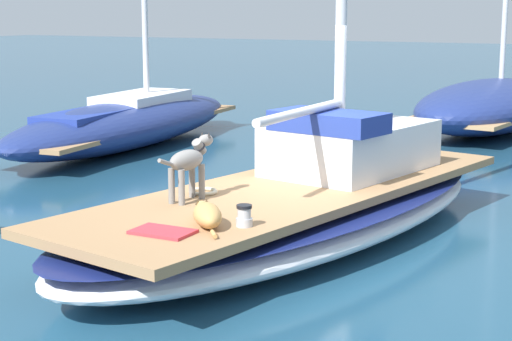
{
  "coord_description": "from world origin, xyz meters",
  "views": [
    {
      "loc": [
        4.05,
        -8.63,
        2.68
      ],
      "look_at": [
        0.0,
        -1.0,
        1.01
      ],
      "focal_mm": 58.39,
      "sensor_mm": 36.0,
      "label": 1
    }
  ],
  "objects": [
    {
      "name": "dog_tan",
      "position": [
        0.03,
        -2.06,
        0.77
      ],
      "size": [
        0.67,
        0.79,
        0.22
      ],
      "color": "tan",
      "rests_on": "sailboat_main"
    },
    {
      "name": "coiled_rope",
      "position": [
        -0.74,
        -0.87,
        0.68
      ],
      "size": [
        0.32,
        0.32,
        0.04
      ],
      "primitive_type": "torus",
      "color": "beige",
      "rests_on": "sailboat_main"
    },
    {
      "name": "moored_boat_port_side",
      "position": [
        -5.9,
        4.67,
        0.51
      ],
      "size": [
        2.76,
        7.79,
        7.61
      ],
      "color": "navy",
      "rests_on": "ground"
    },
    {
      "name": "ground_plane",
      "position": [
        0.0,
        0.0,
        0.0
      ],
      "size": [
        120.0,
        120.0,
        0.0
      ],
      "primitive_type": "plane",
      "color": "navy"
    },
    {
      "name": "deck_towel",
      "position": [
        -0.18,
        -2.49,
        0.68
      ],
      "size": [
        0.56,
        0.37,
        0.03
      ],
      "primitive_type": "cube",
      "rotation": [
        0.0,
        0.0,
        0.01
      ],
      "color": "#C6333D",
      "rests_on": "sailboat_main"
    },
    {
      "name": "sailboat_main",
      "position": [
        0.0,
        0.0,
        0.34
      ],
      "size": [
        3.82,
        7.58,
        0.66
      ],
      "color": "white",
      "rests_on": "ground"
    },
    {
      "name": "dog_grey",
      "position": [
        -0.69,
        -1.23,
        1.08
      ],
      "size": [
        0.26,
        0.94,
        0.7
      ],
      "color": "gray",
      "rests_on": "sailboat_main"
    },
    {
      "name": "moored_boat_far_astern",
      "position": [
        0.03,
        10.07,
        0.61
      ],
      "size": [
        3.25,
        6.29,
        8.11
      ],
      "color": "navy",
      "rests_on": "ground"
    },
    {
      "name": "cabin_house",
      "position": [
        0.22,
        1.1,
        1.01
      ],
      "size": [
        1.79,
        2.45,
        0.84
      ],
      "color": "silver",
      "rests_on": "sailboat_main"
    },
    {
      "name": "deck_winch",
      "position": [
        0.36,
        -1.92,
        0.76
      ],
      "size": [
        0.16,
        0.16,
        0.21
      ],
      "color": "#B7B7BC",
      "rests_on": "sailboat_main"
    }
  ]
}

